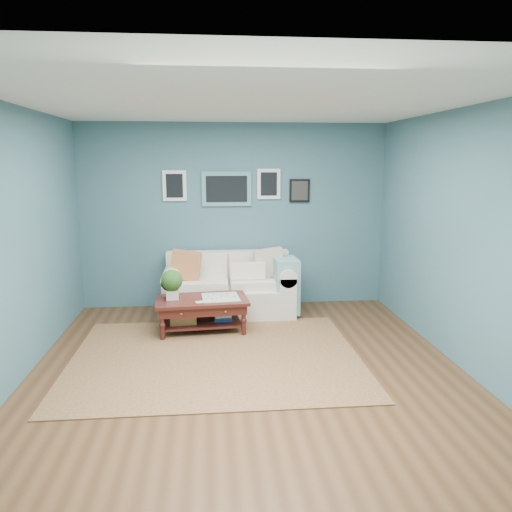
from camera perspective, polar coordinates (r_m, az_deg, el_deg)
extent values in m
plane|color=brown|center=(5.33, -0.96, -13.01)|extent=(5.00, 5.00, 0.00)
plane|color=white|center=(4.91, -1.06, 17.22)|extent=(5.00, 5.00, 0.00)
cube|color=#3B676B|center=(7.41, -2.48, 4.59)|extent=(4.50, 0.02, 2.70)
cube|color=#3B676B|center=(2.52, 3.35, -7.76)|extent=(4.50, 0.02, 2.70)
cube|color=#3B676B|center=(5.27, -26.18, 0.95)|extent=(0.02, 5.00, 2.70)
cube|color=#3B676B|center=(5.58, 22.72, 1.70)|extent=(0.02, 5.00, 2.70)
cube|color=#568C90|center=(7.35, -3.39, 7.66)|extent=(0.72, 0.03, 0.50)
cube|color=black|center=(7.33, -3.38, 7.65)|extent=(0.60, 0.01, 0.38)
cube|color=white|center=(7.36, -9.29, 7.93)|extent=(0.34, 0.03, 0.44)
cube|color=white|center=(7.40, 1.46, 8.24)|extent=(0.34, 0.03, 0.44)
cube|color=black|center=(7.47, 5.00, 7.46)|extent=(0.30, 0.03, 0.34)
cube|color=brown|center=(5.68, -4.62, -11.41)|extent=(3.17, 2.54, 0.01)
cube|color=silver|center=(7.13, -3.11, -5.10)|extent=(1.35, 0.84, 0.40)
cube|color=silver|center=(7.34, -3.25, -1.18)|extent=(1.77, 0.21, 0.46)
cube|color=silver|center=(7.12, -9.51, -4.46)|extent=(0.23, 0.84, 0.59)
cube|color=silver|center=(7.17, 3.22, -4.20)|extent=(0.23, 0.84, 0.59)
cylinder|color=silver|center=(7.05, -9.58, -2.14)|extent=(0.25, 0.84, 0.25)
cylinder|color=silver|center=(7.10, 3.25, -1.90)|extent=(0.25, 0.84, 0.25)
cube|color=silver|center=(7.00, -6.08, -3.22)|extent=(0.69, 0.53, 0.12)
cube|color=silver|center=(7.03, -0.16, -3.10)|extent=(0.69, 0.53, 0.12)
cube|color=silver|center=(7.21, -6.09, -0.90)|extent=(0.69, 0.11, 0.34)
cube|color=silver|center=(7.24, -0.35, -0.80)|extent=(0.69, 0.11, 0.34)
cube|color=#D26940|center=(6.96, -8.01, -1.06)|extent=(0.46, 0.16, 0.45)
cube|color=beige|center=(7.06, 1.48, -0.78)|extent=(0.45, 0.17, 0.44)
cube|color=#F1E3D0|center=(6.94, -0.91, -1.70)|extent=(0.48, 0.11, 0.23)
cube|color=#81BCB1|center=(7.03, 3.37, -3.32)|extent=(0.32, 0.52, 0.76)
cube|color=#36100E|center=(6.40, -6.22, -5.01)|extent=(1.21, 0.77, 0.04)
cube|color=#36100E|center=(6.42, -6.21, -5.67)|extent=(1.12, 0.68, 0.12)
cube|color=#36100E|center=(6.49, -6.17, -7.60)|extent=(1.02, 0.58, 0.02)
sphere|color=gold|center=(6.12, -8.54, -6.57)|extent=(0.03, 0.03, 0.03)
sphere|color=gold|center=(6.15, -3.49, -6.37)|extent=(0.03, 0.03, 0.03)
cylinder|color=#36100E|center=(6.21, -10.67, -7.74)|extent=(0.06, 0.06, 0.39)
cylinder|color=#36100E|center=(6.27, -1.41, -7.36)|extent=(0.06, 0.06, 0.39)
cylinder|color=#36100E|center=(6.70, -10.64, -6.34)|extent=(0.06, 0.06, 0.39)
cylinder|color=#36100E|center=(6.76, -2.08, -6.00)|extent=(0.06, 0.06, 0.39)
cube|color=silver|center=(6.42, -9.54, -4.35)|extent=(0.17, 0.17, 0.12)
sphere|color=#2D521B|center=(6.37, -9.59, -2.76)|extent=(0.27, 0.27, 0.27)
cube|color=beige|center=(6.42, -4.08, -4.72)|extent=(0.50, 0.50, 0.01)
cube|color=#B8774C|center=(6.45, -8.34, -6.77)|extent=(0.35, 0.26, 0.19)
cube|color=navy|center=(6.51, -3.81, -6.89)|extent=(0.24, 0.19, 0.11)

